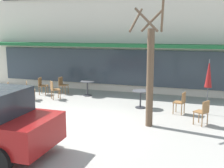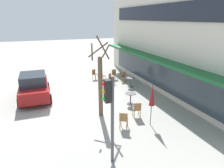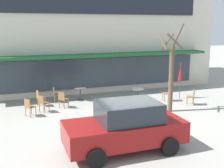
{
  "view_description": "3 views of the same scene",
  "coord_description": "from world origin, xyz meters",
  "px_view_note": "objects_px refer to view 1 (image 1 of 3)",
  "views": [
    {
      "loc": [
        4.22,
        -8.47,
        3.24
      ],
      "look_at": [
        0.59,
        2.78,
        1.03
      ],
      "focal_mm": 45.0,
      "sensor_mm": 36.0,
      "label": 1
    },
    {
      "loc": [
        12.37,
        -2.09,
        5.25
      ],
      "look_at": [
        0.07,
        2.44,
        0.9
      ],
      "focal_mm": 32.0,
      "sensor_mm": 36.0,
      "label": 2
    },
    {
      "loc": [
        -4.96,
        -11.26,
        4.35
      ],
      "look_at": [
        -0.02,
        2.5,
        1.3
      ],
      "focal_mm": 45.0,
      "sensor_mm": 36.0,
      "label": 3
    }
  ],
  "objects_px": {
    "cafe_chair_3": "(181,101)",
    "cafe_chair_2": "(42,85)",
    "cafe_chair_0": "(11,90)",
    "patio_umbrella_green_folded": "(209,74)",
    "cafe_chair_5": "(54,89)",
    "street_tree": "(150,71)",
    "cafe_chair_4": "(203,111)",
    "cafe_table_near_wall": "(87,86)",
    "cafe_table_streetside": "(140,96)",
    "cafe_chair_1": "(29,89)",
    "cafe_chair_6": "(62,84)"
  },
  "relations": [
    {
      "from": "cafe_chair_3",
      "to": "cafe_chair_2",
      "type": "bearing_deg",
      "value": 168.84
    },
    {
      "from": "cafe_chair_0",
      "to": "cafe_chair_3",
      "type": "xyz_separation_m",
      "value": [
        7.83,
        0.24,
        0.0
      ]
    },
    {
      "from": "patio_umbrella_green_folded",
      "to": "cafe_chair_0",
      "type": "xyz_separation_m",
      "value": [
        -8.81,
        -0.52,
        -1.1
      ]
    },
    {
      "from": "cafe_chair_3",
      "to": "cafe_chair_5",
      "type": "bearing_deg",
      "value": 173.69
    },
    {
      "from": "cafe_chair_3",
      "to": "street_tree",
      "type": "relative_size",
      "value": 0.2
    },
    {
      "from": "cafe_chair_2",
      "to": "cafe_chair_5",
      "type": "height_order",
      "value": "same"
    },
    {
      "from": "cafe_chair_0",
      "to": "cafe_chair_5",
      "type": "xyz_separation_m",
      "value": [
        1.79,
        0.91,
        0.0
      ]
    },
    {
      "from": "cafe_chair_4",
      "to": "street_tree",
      "type": "bearing_deg",
      "value": -160.67
    },
    {
      "from": "cafe_chair_4",
      "to": "cafe_chair_5",
      "type": "relative_size",
      "value": 1.0
    },
    {
      "from": "cafe_table_near_wall",
      "to": "cafe_chair_4",
      "type": "distance_m",
      "value": 6.39
    },
    {
      "from": "cafe_table_near_wall",
      "to": "street_tree",
      "type": "xyz_separation_m",
      "value": [
        3.84,
        -3.65,
        1.43
      ]
    },
    {
      "from": "cafe_table_streetside",
      "to": "cafe_chair_3",
      "type": "bearing_deg",
      "value": -13.76
    },
    {
      "from": "cafe_table_streetside",
      "to": "cafe_chair_4",
      "type": "relative_size",
      "value": 0.85
    },
    {
      "from": "cafe_chair_4",
      "to": "cafe_chair_2",
      "type": "bearing_deg",
      "value": 162.17
    },
    {
      "from": "patio_umbrella_green_folded",
      "to": "cafe_chair_5",
      "type": "distance_m",
      "value": 7.12
    },
    {
      "from": "patio_umbrella_green_folded",
      "to": "cafe_chair_2",
      "type": "xyz_separation_m",
      "value": [
        -8.15,
        1.13,
        -1.1
      ]
    },
    {
      "from": "cafe_table_streetside",
      "to": "street_tree",
      "type": "bearing_deg",
      "value": -70.67
    },
    {
      "from": "patio_umbrella_green_folded",
      "to": "cafe_chair_1",
      "type": "height_order",
      "value": "patio_umbrella_green_folded"
    },
    {
      "from": "cafe_chair_2",
      "to": "cafe_chair_5",
      "type": "distance_m",
      "value": 1.35
    },
    {
      "from": "cafe_chair_1",
      "to": "cafe_chair_2",
      "type": "relative_size",
      "value": 1.0
    },
    {
      "from": "cafe_chair_5",
      "to": "cafe_chair_6",
      "type": "height_order",
      "value": "same"
    },
    {
      "from": "cafe_chair_6",
      "to": "cafe_chair_5",
      "type": "bearing_deg",
      "value": -81.23
    },
    {
      "from": "cafe_chair_5",
      "to": "cafe_chair_1",
      "type": "bearing_deg",
      "value": -157.87
    },
    {
      "from": "cafe_table_near_wall",
      "to": "cafe_chair_0",
      "type": "distance_m",
      "value": 3.69
    },
    {
      "from": "cafe_chair_0",
      "to": "street_tree",
      "type": "height_order",
      "value": "street_tree"
    },
    {
      "from": "cafe_chair_1",
      "to": "street_tree",
      "type": "bearing_deg",
      "value": -17.99
    },
    {
      "from": "patio_umbrella_green_folded",
      "to": "cafe_chair_0",
      "type": "height_order",
      "value": "patio_umbrella_green_folded"
    },
    {
      "from": "cafe_chair_3",
      "to": "cafe_chair_5",
      "type": "xyz_separation_m",
      "value": [
        -6.04,
        0.67,
        0.0
      ]
    },
    {
      "from": "cafe_table_near_wall",
      "to": "cafe_chair_2",
      "type": "bearing_deg",
      "value": -169.24
    },
    {
      "from": "cafe_chair_5",
      "to": "street_tree",
      "type": "distance_m",
      "value": 5.83
    },
    {
      "from": "cafe_chair_2",
      "to": "patio_umbrella_green_folded",
      "type": "bearing_deg",
      "value": -7.92
    },
    {
      "from": "patio_umbrella_green_folded",
      "to": "cafe_chair_0",
      "type": "bearing_deg",
      "value": -176.61
    },
    {
      "from": "cafe_chair_0",
      "to": "cafe_chair_6",
      "type": "distance_m",
      "value": 2.66
    },
    {
      "from": "cafe_chair_6",
      "to": "street_tree",
      "type": "bearing_deg",
      "value": -34.78
    },
    {
      "from": "cafe_chair_0",
      "to": "street_tree",
      "type": "relative_size",
      "value": 0.2
    },
    {
      "from": "patio_umbrella_green_folded",
      "to": "cafe_chair_4",
      "type": "bearing_deg",
      "value": -95.89
    },
    {
      "from": "cafe_chair_2",
      "to": "cafe_chair_3",
      "type": "distance_m",
      "value": 7.31
    },
    {
      "from": "cafe_chair_6",
      "to": "street_tree",
      "type": "xyz_separation_m",
      "value": [
        5.28,
        -3.67,
        1.42
      ]
    },
    {
      "from": "cafe_chair_1",
      "to": "cafe_table_streetside",
      "type": "bearing_deg",
      "value": 2.1
    },
    {
      "from": "cafe_chair_5",
      "to": "cafe_table_streetside",
      "type": "bearing_deg",
      "value": -3.26
    },
    {
      "from": "cafe_chair_2",
      "to": "cafe_chair_6",
      "type": "bearing_deg",
      "value": 26.49
    },
    {
      "from": "cafe_table_streetside",
      "to": "patio_umbrella_green_folded",
      "type": "height_order",
      "value": "patio_umbrella_green_folded"
    },
    {
      "from": "cafe_chair_3",
      "to": "cafe_chair_4",
      "type": "relative_size",
      "value": 1.0
    },
    {
      "from": "cafe_table_streetside",
      "to": "cafe_chair_3",
      "type": "height_order",
      "value": "cafe_chair_3"
    },
    {
      "from": "cafe_chair_1",
      "to": "cafe_chair_6",
      "type": "distance_m",
      "value": 1.89
    },
    {
      "from": "cafe_table_near_wall",
      "to": "cafe_chair_4",
      "type": "relative_size",
      "value": 0.85
    },
    {
      "from": "cafe_chair_0",
      "to": "cafe_chair_6",
      "type": "xyz_separation_m",
      "value": [
        1.6,
        2.12,
        0.0
      ]
    },
    {
      "from": "cafe_chair_2",
      "to": "street_tree",
      "type": "relative_size",
      "value": 0.2
    },
    {
      "from": "cafe_chair_5",
      "to": "cafe_table_near_wall",
      "type": "bearing_deg",
      "value": 43.81
    },
    {
      "from": "cafe_chair_6",
      "to": "cafe_chair_3",
      "type": "bearing_deg",
      "value": -16.81
    }
  ]
}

